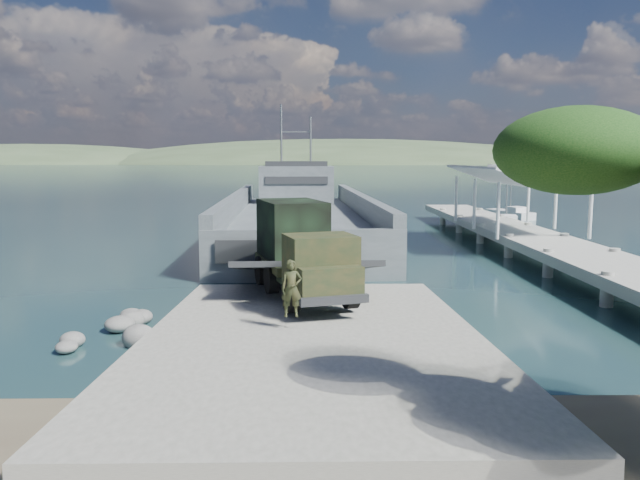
{
  "coord_description": "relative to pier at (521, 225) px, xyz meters",
  "views": [
    {
      "loc": [
        -0.09,
        -19.42,
        5.74
      ],
      "look_at": [
        0.33,
        6.0,
        2.37
      ],
      "focal_mm": 35.0,
      "sensor_mm": 36.0,
      "label": 1
    }
  ],
  "objects": [
    {
      "name": "boat_ramp",
      "position": [
        -13.0,
        -19.77,
        -1.35
      ],
      "size": [
        10.0,
        18.0,
        0.5
      ],
      "primitive_type": "cube",
      "color": "slate",
      "rests_on": "ground"
    },
    {
      "name": "distant_headlands",
      "position": [
        37.0,
        541.23,
        -1.6
      ],
      "size": [
        1000.0,
        240.0,
        48.0
      ],
      "primitive_type": null,
      "color": "#394C2F",
      "rests_on": "ground"
    },
    {
      "name": "pier",
      "position": [
        0.0,
        0.0,
        0.0
      ],
      "size": [
        6.4,
        44.0,
        6.1
      ],
      "color": "#97998F",
      "rests_on": "ground"
    },
    {
      "name": "military_truck",
      "position": [
        -13.44,
        -14.59,
        0.66
      ],
      "size": [
        4.27,
        7.94,
        3.53
      ],
      "rotation": [
        0.0,
        0.0,
        0.28
      ],
      "color": "black",
      "rests_on": "boat_ramp"
    },
    {
      "name": "ground",
      "position": [
        -13.0,
        -18.77,
        -1.6
      ],
      "size": [
        1400.0,
        1400.0,
        0.0
      ],
      "primitive_type": "plane",
      "color": "#1B3B42",
      "rests_on": "ground"
    },
    {
      "name": "sailboat_far",
      "position": [
        6.08,
        20.63,
        -1.24
      ],
      "size": [
        3.32,
        5.79,
        6.77
      ],
      "rotation": [
        0.0,
        0.0,
        0.33
      ],
      "color": "white",
      "rests_on": "ground"
    },
    {
      "name": "shoreline_rocks",
      "position": [
        -19.2,
        -18.27,
        -1.6
      ],
      "size": [
        3.2,
        5.6,
        0.9
      ],
      "primitive_type": null,
      "color": "#5D5D5A",
      "rests_on": "ground"
    },
    {
      "name": "sailboat_near",
      "position": [
        2.97,
        12.24,
        -1.24
      ],
      "size": [
        2.78,
        5.8,
        6.8
      ],
      "rotation": [
        0.0,
        0.0,
        -0.22
      ],
      "color": "white",
      "rests_on": "ground"
    },
    {
      "name": "soldier",
      "position": [
        -13.66,
        -19.48,
        -0.22
      ],
      "size": [
        0.68,
        0.48,
        1.76
      ],
      "primitive_type": "imported",
      "rotation": [
        0.0,
        0.0,
        0.1
      ],
      "color": "black",
      "rests_on": "boat_ramp"
    },
    {
      "name": "landing_craft",
      "position": [
        -13.91,
        5.97,
        -0.69
      ],
      "size": [
        10.66,
        37.88,
        11.16
      ],
      "rotation": [
        0.0,
        0.0,
        0.03
      ],
      "color": "#464E52",
      "rests_on": "ground"
    }
  ]
}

